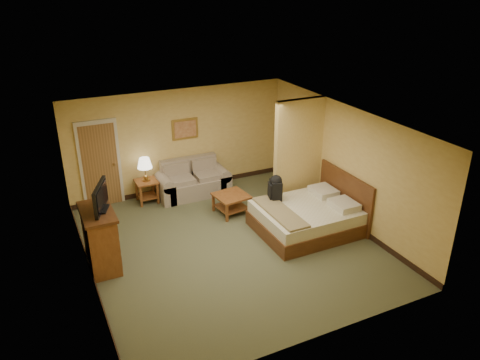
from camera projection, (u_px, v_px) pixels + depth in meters
floor at (230, 245)px, 9.59m from camera, size 6.00×6.00×0.00m
ceiling at (229, 123)px, 8.54m from camera, size 6.00×6.00×0.00m
back_wall at (179, 141)px, 11.54m from camera, size 5.50×0.02×2.60m
left_wall at (83, 216)px, 7.98m from camera, size 0.02×6.00×2.60m
right_wall at (344, 164)px, 10.15m from camera, size 0.02×6.00×2.60m
partition at (298, 155)px, 10.68m from camera, size 1.20×0.15×2.60m
door at (100, 165)px, 10.85m from camera, size 0.94×0.16×2.10m
baseboard at (182, 187)px, 12.03m from camera, size 5.50×0.02×0.12m
loveseat at (193, 184)px, 11.66m from camera, size 1.77×0.82×0.89m
side_table at (147, 188)px, 11.24m from camera, size 0.51×0.51×0.56m
table_lamp at (145, 164)px, 10.98m from camera, size 0.35×0.35×0.58m
coffee_table at (231, 200)px, 10.74m from camera, size 0.79×0.79×0.46m
wall_picture at (185, 129)px, 11.46m from camera, size 0.66×0.04×0.52m
dresser at (100, 239)px, 8.67m from camera, size 0.58×1.10×1.17m
tv at (100, 198)px, 8.38m from camera, size 0.38×0.78×0.50m
bed at (310, 216)px, 10.04m from camera, size 2.12×1.80×1.16m
backpack at (276, 187)px, 10.11m from camera, size 0.30×0.38×0.57m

